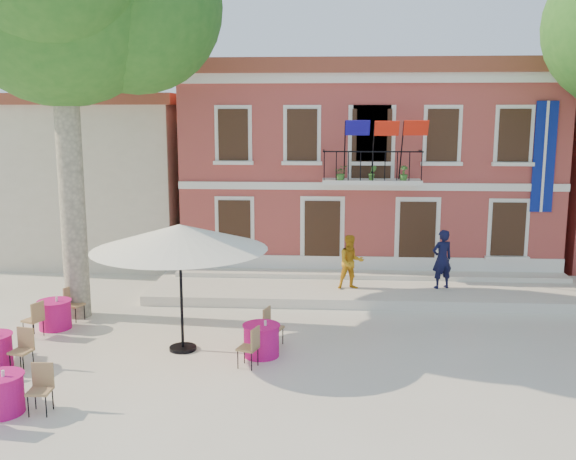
{
  "coord_description": "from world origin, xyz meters",
  "views": [
    {
      "loc": [
        0.59,
        -15.49,
        5.64
      ],
      "look_at": [
        -0.61,
        3.5,
        2.23
      ],
      "focal_mm": 40.0,
      "sensor_mm": 36.0,
      "label": 1
    }
  ],
  "objects_px": {
    "patio_umbrella": "(180,237)",
    "pedestrian_orange": "(351,262)",
    "pedestrian_navy": "(442,259)",
    "cafe_table_1": "(1,392)",
    "cafe_table_4": "(261,339)",
    "cafe_table_3": "(55,313)"
  },
  "relations": [
    {
      "from": "cafe_table_4",
      "to": "pedestrian_navy",
      "type": "bearing_deg",
      "value": 46.18
    },
    {
      "from": "patio_umbrella",
      "to": "pedestrian_orange",
      "type": "bearing_deg",
      "value": 48.55
    },
    {
      "from": "pedestrian_navy",
      "to": "cafe_table_1",
      "type": "distance_m",
      "value": 13.04
    },
    {
      "from": "cafe_table_1",
      "to": "cafe_table_4",
      "type": "height_order",
      "value": "same"
    },
    {
      "from": "pedestrian_orange",
      "to": "cafe_table_1",
      "type": "xyz_separation_m",
      "value": [
        -6.93,
        -8.34,
        -0.72
      ]
    },
    {
      "from": "cafe_table_1",
      "to": "cafe_table_4",
      "type": "distance_m",
      "value": 5.7
    },
    {
      "from": "pedestrian_orange",
      "to": "cafe_table_1",
      "type": "height_order",
      "value": "pedestrian_orange"
    },
    {
      "from": "patio_umbrella",
      "to": "pedestrian_navy",
      "type": "xyz_separation_m",
      "value": [
        7.06,
        5.04,
        -1.57
      ]
    },
    {
      "from": "pedestrian_navy",
      "to": "cafe_table_4",
      "type": "relative_size",
      "value": 0.95
    },
    {
      "from": "pedestrian_navy",
      "to": "cafe_table_1",
      "type": "xyz_separation_m",
      "value": [
        -9.77,
        -8.6,
        -0.8
      ]
    },
    {
      "from": "pedestrian_orange",
      "to": "pedestrian_navy",
      "type": "bearing_deg",
      "value": -8.61
    },
    {
      "from": "pedestrian_orange",
      "to": "cafe_table_3",
      "type": "height_order",
      "value": "pedestrian_orange"
    },
    {
      "from": "patio_umbrella",
      "to": "pedestrian_orange",
      "type": "xyz_separation_m",
      "value": [
        4.23,
        4.78,
        -1.65
      ]
    },
    {
      "from": "cafe_table_1",
      "to": "cafe_table_3",
      "type": "height_order",
      "value": "same"
    },
    {
      "from": "cafe_table_3",
      "to": "pedestrian_navy",
      "type": "bearing_deg",
      "value": 18.81
    },
    {
      "from": "pedestrian_orange",
      "to": "patio_umbrella",
      "type": "bearing_deg",
      "value": -145.28
    },
    {
      "from": "pedestrian_navy",
      "to": "cafe_table_4",
      "type": "bearing_deg",
      "value": 25.28
    },
    {
      "from": "pedestrian_navy",
      "to": "pedestrian_orange",
      "type": "relative_size",
      "value": 1.09
    },
    {
      "from": "pedestrian_orange",
      "to": "cafe_table_4",
      "type": "relative_size",
      "value": 0.87
    },
    {
      "from": "pedestrian_navy",
      "to": "cafe_table_1",
      "type": "bearing_deg",
      "value": 20.47
    },
    {
      "from": "cafe_table_1",
      "to": "cafe_table_4",
      "type": "relative_size",
      "value": 0.96
    },
    {
      "from": "pedestrian_orange",
      "to": "cafe_table_1",
      "type": "bearing_deg",
      "value": -143.55
    }
  ]
}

